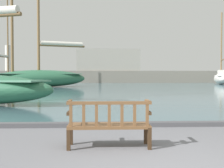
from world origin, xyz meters
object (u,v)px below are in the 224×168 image
Objects in this scene: park_bench at (109,123)px; sailboat_far_starboard at (41,76)px; sailboat_far_port at (7,78)px; sailboat_outer_starboard at (221,78)px.

sailboat_far_starboard reaches higher than park_bench.
sailboat_far_port is at bearing 110.68° from park_bench.
sailboat_far_port reaches higher than sailboat_outer_starboard.
sailboat_far_port is 13.48m from sailboat_far_starboard.
sailboat_outer_starboard is (19.29, 38.98, 0.62)m from park_bench.
sailboat_far_starboard is (-7.21, 28.17, 0.97)m from park_bench.
park_bench is 0.12× the size of sailboat_far_port.
sailboat_far_starboard is at bearing -157.82° from sailboat_outer_starboard.
park_bench is 29.10m from sailboat_far_starboard.
sailboat_far_starboard is 28.63m from sailboat_outer_starboard.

